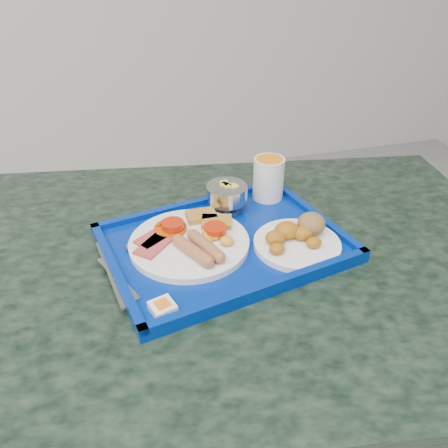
% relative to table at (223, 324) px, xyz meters
% --- Properties ---
extents(table, '(1.28, 0.96, 0.73)m').
position_rel_table_xyz_m(table, '(0.00, 0.00, 0.00)').
color(table, slate).
rests_on(table, floor).
extents(tray, '(0.48, 0.39, 0.03)m').
position_rel_table_xyz_m(tray, '(0.01, 0.01, 0.20)').
color(tray, navy).
rests_on(tray, table).
extents(main_plate, '(0.22, 0.22, 0.03)m').
position_rel_table_xyz_m(main_plate, '(-0.05, 0.02, 0.21)').
color(main_plate, white).
rests_on(main_plate, tray).
extents(bread_plate, '(0.16, 0.16, 0.05)m').
position_rel_table_xyz_m(bread_plate, '(0.14, -0.03, 0.22)').
color(bread_plate, white).
rests_on(bread_plate, tray).
extents(fruit_bowl, '(0.08, 0.08, 0.06)m').
position_rel_table_xyz_m(fruit_bowl, '(0.04, 0.13, 0.24)').
color(fruit_bowl, '#B2B2B4').
rests_on(fruit_bowl, tray).
extents(juice_cup, '(0.07, 0.07, 0.09)m').
position_rel_table_xyz_m(juice_cup, '(0.14, 0.15, 0.25)').
color(juice_cup, white).
rests_on(juice_cup, tray).
extents(spoon, '(0.09, 0.17, 0.01)m').
position_rel_table_xyz_m(spoon, '(-0.17, 0.02, 0.21)').
color(spoon, '#B2B2B4').
rests_on(spoon, tray).
extents(knife, '(0.04, 0.19, 0.00)m').
position_rel_table_xyz_m(knife, '(-0.20, -0.02, 0.20)').
color(knife, '#B2B2B4').
rests_on(knife, tray).
extents(jam_packet, '(0.04, 0.04, 0.01)m').
position_rel_table_xyz_m(jam_packet, '(-0.13, -0.14, 0.21)').
color(jam_packet, white).
rests_on(jam_packet, tray).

